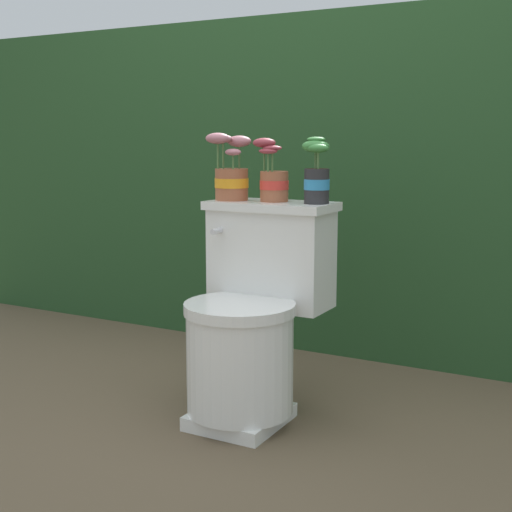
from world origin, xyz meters
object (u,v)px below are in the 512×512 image
(potted_plant_left, at_px, (231,174))
(potted_plant_midleft, at_px, (273,179))
(potted_plant_middle, at_px, (317,174))
(toilet, at_px, (252,319))

(potted_plant_left, distance_m, potted_plant_midleft, 0.16)
(potted_plant_left, height_order, potted_plant_middle, potted_plant_left)
(toilet, relative_size, potted_plant_left, 3.09)
(toilet, distance_m, potted_plant_midleft, 0.50)
(potted_plant_midleft, bearing_deg, toilet, -91.44)
(toilet, height_order, potted_plant_midleft, potted_plant_midleft)
(potted_plant_left, height_order, potted_plant_midleft, potted_plant_left)
(potted_plant_middle, bearing_deg, toilet, -138.79)
(potted_plant_middle, bearing_deg, potted_plant_midleft, -178.94)
(potted_plant_left, bearing_deg, potted_plant_middle, 4.44)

